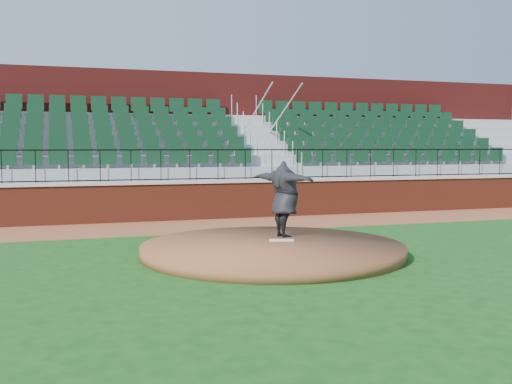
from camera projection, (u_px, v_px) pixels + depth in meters
ground at (277, 256)px, 13.12m from camera, size 90.00×90.00×0.00m
warning_track at (216, 225)px, 18.24m from camera, size 34.00×3.20×0.01m
field_wall at (204, 201)px, 19.71m from camera, size 34.00×0.35×1.20m
wall_cap at (204, 182)px, 19.66m from camera, size 34.00×0.45×0.10m
wall_railing at (204, 165)px, 19.62m from camera, size 34.00×0.05×1.00m
seating_stands at (187, 149)px, 22.16m from camera, size 34.00×5.10×4.60m
concourse_wall at (174, 138)px, 24.78m from camera, size 34.00×0.50×5.50m
pitchers_mound at (273, 249)px, 13.19m from camera, size 5.81×5.81×0.25m
pitching_rubber at (281, 240)px, 13.58m from camera, size 0.57×0.30×0.04m
pitcher at (284, 199)px, 14.18m from camera, size 1.22×2.31×1.81m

